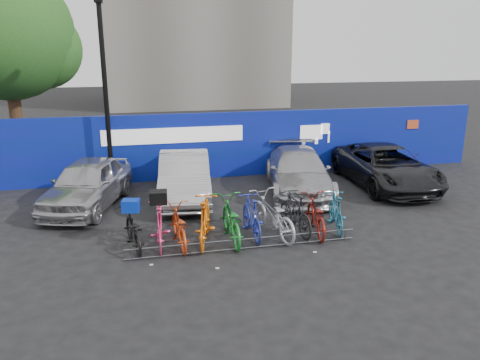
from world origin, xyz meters
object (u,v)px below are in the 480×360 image
object	(u,v)px
tree	(12,36)
car_1	(184,177)
bike_1	(160,225)
bike_6	(272,215)
lamppost	(105,92)
car_3	(386,166)
bike_4	(231,220)
bike_rack	(244,244)
car_2	(298,171)
bike_5	(252,217)
bike_0	(133,230)
bike_8	(316,215)
bike_2	(178,226)
car_0	(87,183)
bike_7	(295,212)
bike_9	(336,212)
bike_3	(205,220)

from	to	relation	value
tree	car_1	bearing A→B (deg)	-47.50
tree	bike_1	size ratio (longest dim) A/B	4.29
car_1	bike_6	size ratio (longest dim) A/B	2.08
lamppost	car_3	size ratio (longest dim) A/B	1.21
lamppost	bike_4	distance (m)	6.71
bike_rack	car_2	world-z (taller)	car_2
bike_rack	bike_6	xyz separation A→B (m)	(0.91, 0.72, 0.39)
lamppost	bike_5	world-z (taller)	lamppost
bike_0	bike_8	size ratio (longest dim) A/B	0.94
car_2	bike_2	xyz separation A→B (m)	(-4.34, -3.49, -0.21)
bike_2	bike_6	distance (m)	2.39
bike_8	car_1	bearing A→B (deg)	-41.67
car_1	lamppost	bearing A→B (deg)	149.10
lamppost	car_3	distance (m)	9.77
car_0	car_1	world-z (taller)	car_0
bike_2	bike_8	world-z (taller)	bike_8
tree	bike_2	xyz separation A→B (m)	(5.30, -9.98, -4.59)
car_2	bike_6	bearing A→B (deg)	-107.10
bike_1	bike_5	xyz separation A→B (m)	(2.30, 0.06, -0.01)
bike_8	tree	bearing A→B (deg)	-39.55
car_3	bike_0	size ratio (longest dim) A/B	2.86
tree	bike_4	xyz separation A→B (m)	(6.59, -9.99, -4.53)
bike_8	bike_7	bearing A→B (deg)	-9.07
lamppost	bike_5	size ratio (longest dim) A/B	3.41
car_3	bike_1	size ratio (longest dim) A/B	2.77
car_3	bike_4	size ratio (longest dim) A/B	2.44
car_1	bike_9	distance (m)	5.04
bike_7	car_1	bearing A→B (deg)	-60.92
car_2	bike_5	bearing A→B (deg)	-113.75
bike_0	bike_5	size ratio (longest dim) A/B	0.98
car_1	bike_0	bearing A→B (deg)	-108.89
car_2	car_3	bearing A→B (deg)	11.79
bike_rack	car_3	size ratio (longest dim) A/B	1.11
car_1	bike_6	xyz separation A→B (m)	(1.82, -3.54, -0.17)
bike_7	bike_rack	bearing A→B (deg)	20.63
car_2	bike_9	distance (m)	3.47
bike_2	bike_6	xyz separation A→B (m)	(2.38, 0.04, 0.07)
bike_1	bike_2	world-z (taller)	bike_1
bike_0	bike_4	size ratio (longest dim) A/B	0.85
bike_rack	bike_3	bearing A→B (deg)	142.47
tree	bike_0	world-z (taller)	tree
bike_0	bike_4	distance (m)	2.38
bike_4	bike_6	bearing A→B (deg)	-176.13
tree	bike_rack	xyz separation A→B (m)	(6.77, -10.66, -4.91)
car_1	bike_9	xyz separation A→B (m)	(3.56, -3.55, -0.22)
bike_8	bike_9	bearing A→B (deg)	-163.90
lamppost	car_1	distance (m)	3.84
car_2	bike_6	distance (m)	3.97
car_2	lamppost	bearing A→B (deg)	175.58
bike_0	bike_1	bearing A→B (deg)	167.19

